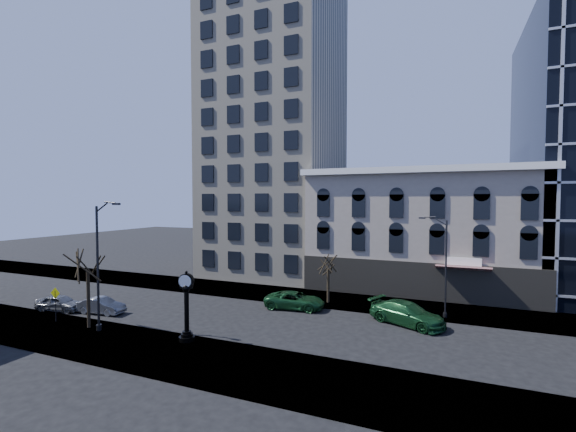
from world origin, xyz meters
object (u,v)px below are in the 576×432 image
at_px(street_lamp_near, 104,232).
at_px(warning_sign, 55,298).
at_px(street_clock, 187,309).
at_px(car_near_a, 60,303).
at_px(car_near_b, 101,306).

xyz_separation_m(street_lamp_near, warning_sign, (-5.38, 0.21, -5.26)).
distance_m(street_clock, warning_sign, 11.74).
bearing_deg(warning_sign, street_clock, -4.11).
relative_size(car_near_a, car_near_b, 1.01).
bearing_deg(car_near_b, car_near_a, 95.16).
distance_m(street_clock, car_near_b, 10.98).
distance_m(street_clock, street_lamp_near, 8.09).
distance_m(warning_sign, car_near_b, 3.59).
height_order(warning_sign, car_near_a, warning_sign).
bearing_deg(car_near_a, warning_sign, -143.04).
xyz_separation_m(street_clock, warning_sign, (-11.72, -0.57, -0.30)).
distance_m(car_near_a, car_near_b, 3.92).
xyz_separation_m(car_near_a, car_near_b, (3.83, 0.81, -0.03)).
relative_size(warning_sign, car_near_b, 0.66).
bearing_deg(car_near_a, street_lamp_near, -119.40).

